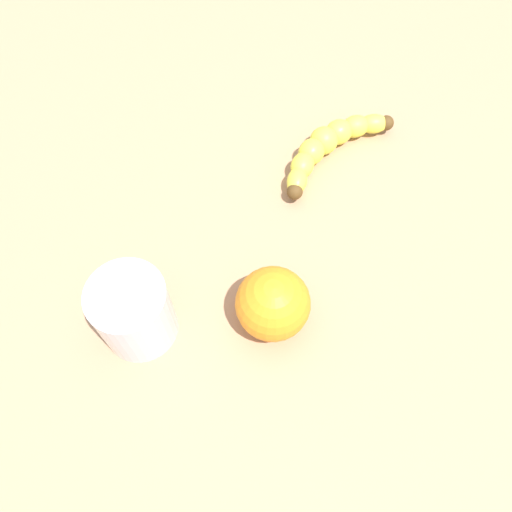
# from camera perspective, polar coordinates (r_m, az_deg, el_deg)

# --- Properties ---
(wooden_tabletop) EXTENTS (1.20, 1.20, 0.03)m
(wooden_tabletop) POSITION_cam_1_polar(r_m,az_deg,el_deg) (0.67, 2.23, 0.44)
(wooden_tabletop) COLOR #A97E5C
(wooden_tabletop) RESTS_ON ground
(banana) EXTENTS (0.16, 0.13, 0.04)m
(banana) POSITION_cam_1_polar(r_m,az_deg,el_deg) (0.73, 7.91, 11.78)
(banana) COLOR yellow
(banana) RESTS_ON wooden_tabletop
(smoothie_glass) EXTENTS (0.08, 0.08, 0.10)m
(smoothie_glass) POSITION_cam_1_polar(r_m,az_deg,el_deg) (0.59, -13.01, -6.04)
(smoothie_glass) COLOR silver
(smoothie_glass) RESTS_ON wooden_tabletop
(orange_fruit) EXTENTS (0.08, 0.08, 0.08)m
(orange_fruit) POSITION_cam_1_polar(r_m,az_deg,el_deg) (0.58, 1.83, -5.18)
(orange_fruit) COLOR orange
(orange_fruit) RESTS_ON wooden_tabletop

